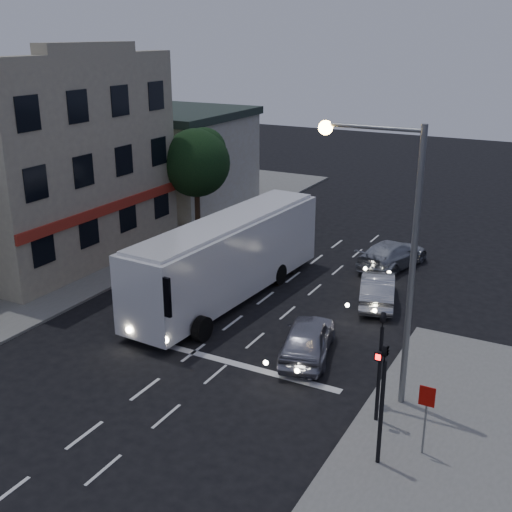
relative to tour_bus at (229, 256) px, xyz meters
The scene contains 14 objects.
ground 7.74m from the tour_bus, 78.23° to the right, with size 120.00×120.00×0.00m, color black.
sidewalk_far 11.67m from the tour_bus, behind, with size 12.00×50.00×0.12m, color slate.
road_markings 5.29m from the tour_bus, 54.93° to the right, with size 8.00×30.55×0.01m.
tour_bus is the anchor object (origin of this frame).
car_suv 6.62m from the tour_bus, 32.74° to the right, with size 1.73×4.31×1.47m, color #8F90A0.
car_sedan_a 6.85m from the tour_bus, 22.14° to the left, with size 1.46×4.18×1.38m, color silver.
car_sedan_b 9.32m from the tour_bus, 53.89° to the left, with size 1.96×4.82×1.40m, color #9B9FA8.
traffic_signal_main 11.23m from the tour_bus, 35.60° to the right, with size 0.25×0.35×4.10m.
traffic_signal_side 13.00m from the tour_bus, 40.90° to the right, with size 0.18×0.15×4.10m.
regulatory_sign 13.20m from the tour_bus, 34.89° to the right, with size 0.45×0.12×2.20m.
streetlight 10.88m from the tour_bus, 29.95° to the right, with size 3.32×0.44×9.00m.
main_building 12.84m from the tour_bus, behind, with size 10.12×12.00×11.00m.
low_building_north 17.50m from the tour_bus, 133.34° to the left, with size 9.40×9.40×6.50m.
street_tree 10.50m from the tour_bus, 130.90° to the left, with size 4.00×4.00×6.20m.
Camera 1 is at (12.39, -16.16, 11.58)m, focal length 45.00 mm.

